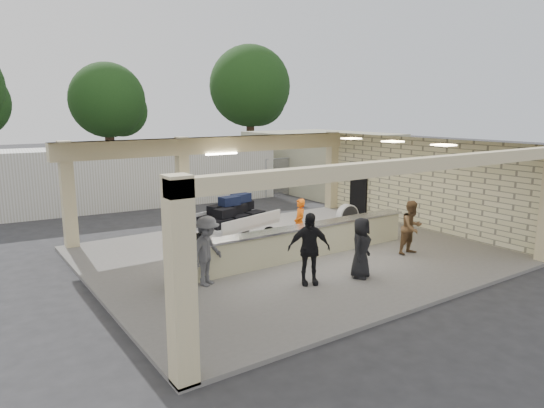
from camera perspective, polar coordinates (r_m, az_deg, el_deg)
ground at (r=15.28m, az=2.37°, el=-6.17°), size 120.00×120.00×0.00m
pavilion at (r=15.58m, az=1.57°, el=-0.70°), size 12.01×10.00×3.55m
baggage_counter at (r=14.73m, az=3.55°, el=-4.46°), size 8.20×0.58×0.98m
luggage_cart at (r=16.26m, az=-4.57°, el=-1.62°), size 3.11×2.38×1.61m
drum_fan at (r=18.29m, az=8.84°, el=-1.41°), size 0.87×0.48×0.96m
baggage_handler at (r=15.79m, az=3.28°, el=-2.23°), size 0.50×0.65×1.59m
passenger_a at (r=15.59m, az=16.12°, el=-2.67°), size 0.82×0.36×1.68m
passenger_b at (r=12.43m, az=4.36°, el=-5.25°), size 1.17×0.84×1.88m
passenger_c at (r=12.44m, az=-7.66°, el=-5.50°), size 1.21×0.94×1.80m
passenger_d at (r=13.13m, az=10.43°, el=-5.08°), size 0.86×0.65×1.63m
car_white_a at (r=29.53m, az=1.23°, el=3.70°), size 5.51×3.42×1.46m
car_white_b at (r=31.41m, az=4.58°, el=4.20°), size 4.94×1.88×1.55m
car_dark at (r=29.98m, az=-8.50°, el=3.81°), size 4.99×2.58×1.59m
container_white at (r=24.06m, az=-15.01°, el=3.25°), size 13.14×3.77×2.81m
fence at (r=28.80m, az=9.28°, el=4.02°), size 12.06×0.06×2.03m
tree_mid at (r=39.43m, az=-18.40°, el=11.17°), size 6.00×5.60×8.00m
tree_right at (r=43.50m, az=-2.35°, el=13.30°), size 7.20×7.00×10.00m
adjacent_building at (r=28.49m, az=5.73°, el=5.13°), size 6.00×8.00×3.20m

